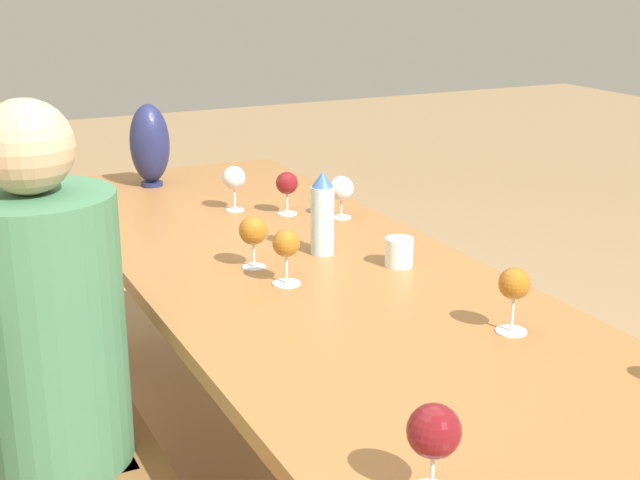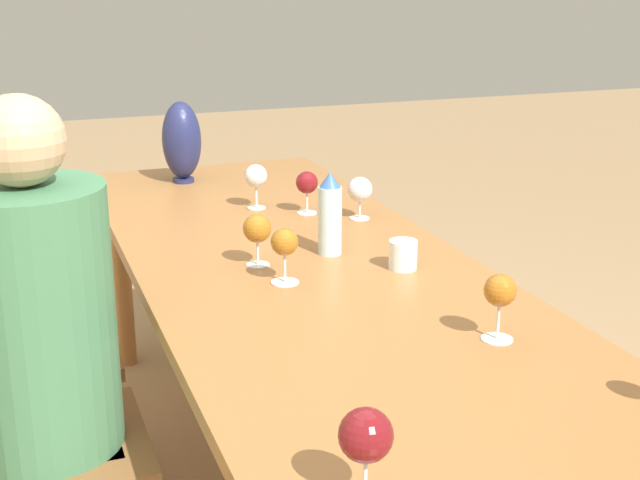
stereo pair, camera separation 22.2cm
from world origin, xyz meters
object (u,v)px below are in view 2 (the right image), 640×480
object	(u,v)px
wine_glass_5	(360,190)
wine_glass_2	(256,177)
chair_near	(17,435)
water_bottle	(330,215)
wine_glass_6	(500,293)
wine_glass_7	(307,184)
wine_glass_3	(366,437)
person_near	(47,355)
vase	(182,141)
wine_glass_1	(257,230)
water_tumbler	(403,255)
wine_glass_4	(284,244)
chair_far	(9,342)

from	to	relation	value
wine_glass_5	wine_glass_2	bearing A→B (deg)	49.71
wine_glass_2	chair_near	xyz separation A→B (m)	(-0.76, 0.79, -0.37)
water_bottle	wine_glass_6	size ratio (longest dim) A/B	1.56
water_bottle	wine_glass_7	size ratio (longest dim) A/B	1.68
wine_glass_3	person_near	world-z (taller)	person_near
water_bottle	wine_glass_6	xyz separation A→B (m)	(-0.67, -0.13, -0.00)
wine_glass_3	chair_near	distance (m)	1.06
vase	wine_glass_7	distance (m)	0.62
vase	wine_glass_5	distance (m)	0.79
wine_glass_1	water_tumbler	bearing A→B (deg)	-114.05
water_tumbler	wine_glass_3	distance (m)	1.05
wine_glass_7	chair_near	bearing A→B (deg)	125.04
water_bottle	wine_glass_2	size ratio (longest dim) A/B	1.58
wine_glass_7	person_near	size ratio (longest dim) A/B	0.11
wine_glass_3	wine_glass_4	bearing A→B (deg)	-10.65
wine_glass_5	wine_glass_4	bearing A→B (deg)	139.95
wine_glass_7	chair_far	world-z (taller)	chair_far
wine_glass_1	chair_near	distance (m)	0.77
chair_near	person_near	world-z (taller)	person_near
wine_glass_1	chair_near	size ratio (longest dim) A/B	0.16
chair_far	wine_glass_2	bearing A→B (deg)	-75.07
water_tumbler	chair_far	size ratio (longest dim) A/B	0.09
water_bottle	chair_far	size ratio (longest dim) A/B	0.26
water_tumbler	wine_glass_7	size ratio (longest dim) A/B	0.56
water_tumbler	wine_glass_1	bearing A→B (deg)	65.95
wine_glass_2	chair_near	size ratio (longest dim) A/B	0.16
person_near	chair_far	bearing A→B (deg)	8.51
wine_glass_6	chair_near	distance (m)	1.13
wine_glass_1	person_near	world-z (taller)	person_near
wine_glass_5	wine_glass_3	bearing A→B (deg)	157.81
vase	wine_glass_7	xyz separation A→B (m)	(-0.55, -0.28, -0.05)
wine_glass_3	wine_glass_5	bearing A→B (deg)	-22.19
wine_glass_2	person_near	distance (m)	1.06
vase	wine_glass_3	distance (m)	2.07
wine_glass_3	person_near	distance (m)	0.97
water_tumbler	wine_glass_5	world-z (taller)	wine_glass_5
person_near	wine_glass_7	bearing A→B (deg)	-52.41
chair_near	chair_far	bearing A→B (deg)	0.00
wine_glass_5	chair_near	distance (m)	1.24
wine_glass_3	vase	bearing A→B (deg)	-4.28
water_bottle	wine_glass_5	xyz separation A→B (m)	(0.29, -0.21, -0.02)
wine_glass_3	wine_glass_6	distance (m)	0.66
wine_glass_1	wine_glass_2	world-z (taller)	wine_glass_2
wine_glass_2	wine_glass_5	bearing A→B (deg)	-130.29
wine_glass_5	chair_near	world-z (taller)	chair_near
wine_glass_4	person_near	bearing A→B (deg)	96.42
water_bottle	wine_glass_3	size ratio (longest dim) A/B	1.55
wine_glass_6	chair_far	xyz separation A→B (m)	(0.97, 0.98, -0.37)
water_bottle	water_tumbler	size ratio (longest dim) A/B	3.00
vase	wine_glass_1	size ratio (longest dim) A/B	2.10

